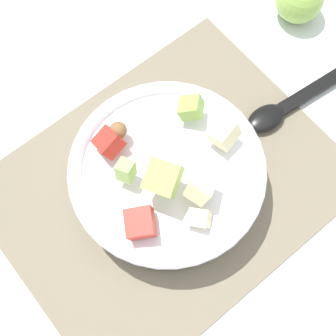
{
  "coord_description": "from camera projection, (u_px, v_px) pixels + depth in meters",
  "views": [
    {
      "loc": [
        -0.13,
        -0.17,
        0.62
      ],
      "look_at": [
        0.0,
        0.0,
        0.05
      ],
      "focal_mm": 52.94,
      "sensor_mm": 36.0,
      "label": 1
    }
  ],
  "objects": [
    {
      "name": "ground_plane",
      "position": [
        167.0,
        186.0,
        0.65
      ],
      "size": [
        2.4,
        2.4,
        0.0
      ],
      "primitive_type": "plane",
      "color": "silver"
    },
    {
      "name": "placemat",
      "position": [
        167.0,
        185.0,
        0.65
      ],
      "size": [
        0.43,
        0.34,
        0.01
      ],
      "primitive_type": "cube",
      "color": "#756B56",
      "rests_on": "ground_plane"
    },
    {
      "name": "salad_bowl",
      "position": [
        168.0,
        171.0,
        0.62
      ],
      "size": [
        0.24,
        0.24,
        0.12
      ],
      "color": "white",
      "rests_on": "placemat"
    },
    {
      "name": "serving_spoon",
      "position": [
        297.0,
        99.0,
        0.69
      ],
      "size": [
        0.25,
        0.05,
        0.01
      ],
      "color": "black",
      "rests_on": "placemat"
    }
  ]
}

